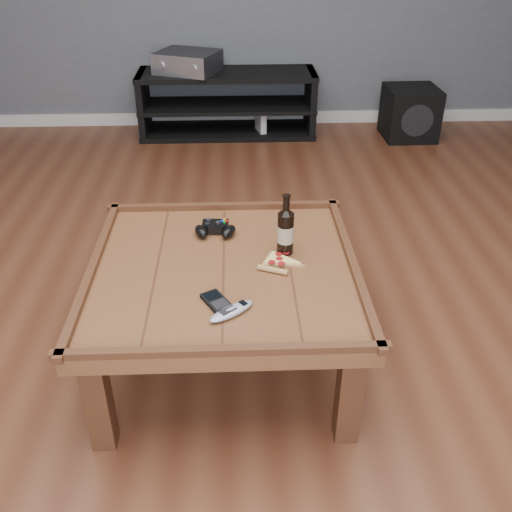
{
  "coord_description": "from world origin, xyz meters",
  "views": [
    {
      "loc": [
        0.05,
        -1.8,
        1.61
      ],
      "look_at": [
        0.12,
        -0.04,
        0.52
      ],
      "focal_mm": 40.0,
      "sensor_mm": 36.0,
      "label": 1
    }
  ],
  "objects_px": {
    "media_console": "(227,104)",
    "subwoofer": "(410,113)",
    "pizza_slice": "(278,262)",
    "game_controller": "(215,229)",
    "av_receiver": "(187,62)",
    "game_console": "(261,123)",
    "smartphone": "(216,301)",
    "beer_bottle": "(286,230)",
    "remote_control": "(232,311)",
    "coffee_table": "(224,280)"
  },
  "relations": [
    {
      "from": "pizza_slice",
      "to": "subwoofer",
      "type": "relative_size",
      "value": 0.59
    },
    {
      "from": "game_controller",
      "to": "beer_bottle",
      "type": "bearing_deg",
      "value": -26.52
    },
    {
      "from": "av_receiver",
      "to": "game_console",
      "type": "height_order",
      "value": "av_receiver"
    },
    {
      "from": "av_receiver",
      "to": "game_console",
      "type": "relative_size",
      "value": 2.41
    },
    {
      "from": "pizza_slice",
      "to": "remote_control",
      "type": "height_order",
      "value": "remote_control"
    },
    {
      "from": "game_controller",
      "to": "subwoofer",
      "type": "xyz_separation_m",
      "value": [
        1.49,
        2.36,
        -0.28
      ]
    },
    {
      "from": "media_console",
      "to": "game_controller",
      "type": "relative_size",
      "value": 7.34
    },
    {
      "from": "smartphone",
      "to": "beer_bottle",
      "type": "bearing_deg",
      "value": 21.73
    },
    {
      "from": "smartphone",
      "to": "game_console",
      "type": "bearing_deg",
      "value": 54.75
    },
    {
      "from": "smartphone",
      "to": "subwoofer",
      "type": "distance_m",
      "value": 3.21
    },
    {
      "from": "coffee_table",
      "to": "game_controller",
      "type": "height_order",
      "value": "game_controller"
    },
    {
      "from": "media_console",
      "to": "remote_control",
      "type": "xyz_separation_m",
      "value": [
        0.03,
        -3.04,
        0.22
      ]
    },
    {
      "from": "coffee_table",
      "to": "media_console",
      "type": "bearing_deg",
      "value": 90.0
    },
    {
      "from": "game_controller",
      "to": "av_receiver",
      "type": "bearing_deg",
      "value": 98.56
    },
    {
      "from": "smartphone",
      "to": "av_receiver",
      "type": "relative_size",
      "value": 0.25
    },
    {
      "from": "coffee_table",
      "to": "beer_bottle",
      "type": "bearing_deg",
      "value": 22.72
    },
    {
      "from": "game_controller",
      "to": "subwoofer",
      "type": "height_order",
      "value": "game_controller"
    },
    {
      "from": "beer_bottle",
      "to": "remote_control",
      "type": "xyz_separation_m",
      "value": [
        -0.21,
        -0.39,
        -0.09
      ]
    },
    {
      "from": "game_controller",
      "to": "av_receiver",
      "type": "distance_m",
      "value": 2.51
    },
    {
      "from": "subwoofer",
      "to": "remote_control",
      "type": "bearing_deg",
      "value": -117.17
    },
    {
      "from": "beer_bottle",
      "to": "remote_control",
      "type": "height_order",
      "value": "beer_bottle"
    },
    {
      "from": "remote_control",
      "to": "av_receiver",
      "type": "distance_m",
      "value": 3.05
    },
    {
      "from": "av_receiver",
      "to": "beer_bottle",
      "type": "bearing_deg",
      "value": -55.91
    },
    {
      "from": "coffee_table",
      "to": "av_receiver",
      "type": "bearing_deg",
      "value": 96.23
    },
    {
      "from": "game_controller",
      "to": "av_receiver",
      "type": "height_order",
      "value": "av_receiver"
    },
    {
      "from": "coffee_table",
      "to": "pizza_slice",
      "type": "xyz_separation_m",
      "value": [
        0.21,
        0.02,
        0.07
      ]
    },
    {
      "from": "smartphone",
      "to": "remote_control",
      "type": "height_order",
      "value": "remote_control"
    },
    {
      "from": "beer_bottle",
      "to": "av_receiver",
      "type": "distance_m",
      "value": 2.7
    },
    {
      "from": "game_controller",
      "to": "smartphone",
      "type": "distance_m",
      "value": 0.48
    },
    {
      "from": "game_controller",
      "to": "game_console",
      "type": "relative_size",
      "value": 0.83
    },
    {
      "from": "av_receiver",
      "to": "game_console",
      "type": "bearing_deg",
      "value": 15.86
    },
    {
      "from": "media_console",
      "to": "beer_bottle",
      "type": "height_order",
      "value": "beer_bottle"
    },
    {
      "from": "media_console",
      "to": "pizza_slice",
      "type": "xyz_separation_m",
      "value": [
        0.21,
        -2.73,
        0.21
      ]
    },
    {
      "from": "game_controller",
      "to": "remote_control",
      "type": "xyz_separation_m",
      "value": [
        0.07,
        -0.54,
        -0.01
      ]
    },
    {
      "from": "beer_bottle",
      "to": "av_receiver",
      "type": "relative_size",
      "value": 0.45
    },
    {
      "from": "media_console",
      "to": "subwoofer",
      "type": "distance_m",
      "value": 1.46
    },
    {
      "from": "beer_bottle",
      "to": "subwoofer",
      "type": "height_order",
      "value": "beer_bottle"
    },
    {
      "from": "game_console",
      "to": "pizza_slice",
      "type": "bearing_deg",
      "value": -106.58
    },
    {
      "from": "coffee_table",
      "to": "media_console",
      "type": "distance_m",
      "value": 2.75
    },
    {
      "from": "coffee_table",
      "to": "pizza_slice",
      "type": "bearing_deg",
      "value": 5.2
    },
    {
      "from": "media_console",
      "to": "game_controller",
      "type": "xyz_separation_m",
      "value": [
        -0.04,
        -2.5,
        0.23
      ]
    },
    {
      "from": "media_console",
      "to": "smartphone",
      "type": "bearing_deg",
      "value": -90.43
    },
    {
      "from": "game_controller",
      "to": "subwoofer",
      "type": "distance_m",
      "value": 2.8
    },
    {
      "from": "coffee_table",
      "to": "av_receiver",
      "type": "distance_m",
      "value": 2.77
    },
    {
      "from": "game_console",
      "to": "game_controller",
      "type": "bearing_deg",
      "value": -112.42
    },
    {
      "from": "remote_control",
      "to": "smartphone",
      "type": "bearing_deg",
      "value": -178.06
    },
    {
      "from": "smartphone",
      "to": "pizza_slice",
      "type": "bearing_deg",
      "value": 17.3
    },
    {
      "from": "coffee_table",
      "to": "beer_bottle",
      "type": "height_order",
      "value": "beer_bottle"
    },
    {
      "from": "media_console",
      "to": "subwoofer",
      "type": "xyz_separation_m",
      "value": [
        1.45,
        -0.14,
        -0.05
      ]
    },
    {
      "from": "beer_bottle",
      "to": "game_controller",
      "type": "xyz_separation_m",
      "value": [
        -0.28,
        0.15,
        -0.07
      ]
    }
  ]
}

